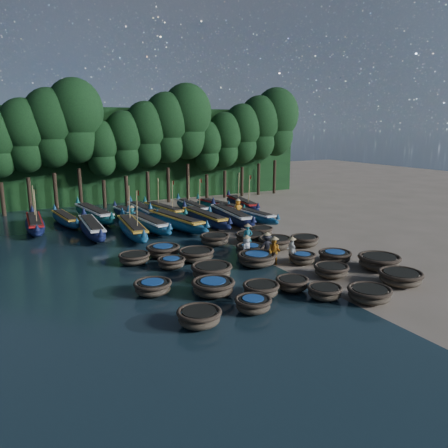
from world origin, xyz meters
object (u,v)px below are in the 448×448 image
coracle_2 (325,292)px  long_boat_5 (176,221)px  coracle_22 (215,239)px  long_boat_13 (143,211)px  long_boat_16 (219,206)px  fisherman_5 (132,216)px  coracle_14 (335,256)px  coracle_1 (253,304)px  coracle_8 (331,270)px  coracle_6 (261,289)px  long_boat_10 (65,219)px  coracle_11 (212,271)px  long_boat_9 (35,224)px  fisherman_3 (267,246)px  coracle_7 (292,283)px  coracle_20 (134,258)px  coracle_3 (369,294)px  fisherman_6 (238,209)px  coracle_5 (213,287)px  coracle_21 (163,250)px  coracle_13 (302,258)px  coracle_19 (305,241)px  coracle_9 (379,261)px  fisherman_4 (292,250)px  long_boat_11 (94,214)px  long_boat_8 (251,215)px  long_boat_12 (129,214)px  long_boat_17 (242,204)px  coracle_0 (199,317)px  coracle_4 (400,277)px  coracle_17 (250,249)px  coracle_24 (261,231)px  long_boat_3 (132,228)px  fisherman_2 (274,250)px  fisherman_1 (248,236)px  long_boat_2 (92,228)px  coracle_18 (275,243)px  long_boat_4 (147,223)px  long_boat_6 (205,218)px  long_boat_14 (164,210)px  fisherman_0 (247,247)px  coracle_12 (257,259)px  coracle_16 (196,254)px  coracle_23 (250,237)px  coracle_15 (171,263)px

coracle_2 → long_boat_5: size_ratio=0.20×
coracle_22 → long_boat_13: long_boat_13 is taller
long_boat_16 → fisherman_5: 9.47m
coracle_2 → coracle_14: 6.11m
coracle_1 → coracle_8: (6.24, 1.98, -0.01)m
coracle_6 → long_boat_10: long_boat_10 is taller
coracle_8 → coracle_11: bearing=156.0°
coracle_6 → long_boat_9: long_boat_9 is taller
coracle_1 → fisherman_3: (4.92, 6.39, 0.47)m
coracle_7 → fisherman_5: bearing=99.2°
coracle_20 → coracle_2: bearing=-55.9°
coracle_3 → fisherman_6: size_ratio=1.07×
coracle_5 → coracle_21: bearing=89.3°
coracle_22 → coracle_13: bearing=-65.8°
coracle_21 → coracle_19: bearing=-13.6°
coracle_9 → fisherman_4: (-3.73, 3.35, 0.37)m
coracle_2 → long_boat_11: long_boat_11 is taller
coracle_11 → long_boat_8: long_boat_8 is taller
long_boat_12 → long_boat_17: (11.28, -0.37, 0.07)m
long_boat_13 → coracle_21: bearing=-103.1°
long_boat_10 → long_boat_11: size_ratio=0.80×
coracle_6 → long_boat_10: 22.00m
coracle_3 → long_boat_9: size_ratio=0.26×
long_boat_12 → fisherman_5: size_ratio=3.95×
long_boat_12 → fisherman_4: 17.62m
coracle_5 → long_boat_5: bearing=75.3°
coracle_1 → long_boat_10: 22.98m
coracle_0 → coracle_4: bearing=-2.7°
coracle_2 → coracle_17: bearing=85.4°
coracle_24 → long_boat_10: 16.64m
coracle_9 → fisherman_4: size_ratio=1.61×
coracle_9 → long_boat_3: (-10.30, 14.50, 0.10)m
long_boat_16 → fisherman_2: bearing=-115.7°
long_boat_9 → fisherman_1: size_ratio=4.20×
coracle_6 → coracle_24: bearing=57.3°
coracle_17 → long_boat_2: size_ratio=0.27×
coracle_18 → long_boat_4: 11.09m
coracle_6 → long_boat_6: size_ratio=0.21×
coracle_8 → long_boat_17: long_boat_17 is taller
coracle_22 → fisherman_6: (5.81, 6.97, 0.48)m
long_boat_14 → coracle_3: bearing=-95.1°
fisherman_0 → fisherman_1: bearing=-147.5°
coracle_9 → coracle_12: bearing=146.6°
coracle_12 → coracle_19: size_ratio=1.06×
coracle_1 → coracle_3: size_ratio=0.89×
coracle_16 → long_boat_3: 8.24m
coracle_12 → coracle_23: coracle_12 is taller
coracle_20 → long_boat_9: bearing=110.2°
coracle_1 → coracle_15: (-1.00, 7.41, -0.02)m
coracle_8 → coracle_15: 9.05m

